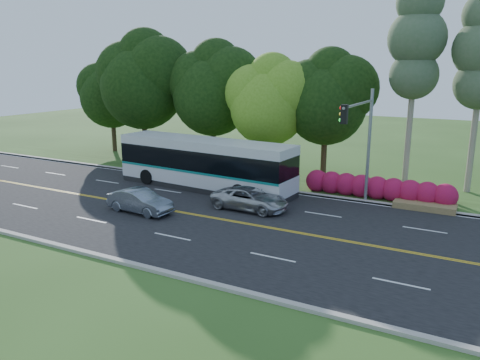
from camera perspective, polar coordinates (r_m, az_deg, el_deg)
The scene contains 12 objects.
ground at distance 26.25m, azimuth -2.84°, elevation -4.74°, with size 120.00×120.00×0.00m, color #2D4C19.
road at distance 26.25m, azimuth -2.84°, elevation -4.72°, with size 60.00×14.00×0.02m, color black.
curb_north at distance 32.30m, azimuth 3.69°, elevation -1.05°, with size 60.00×0.30×0.15m, color #A59F95.
curb_south at distance 20.84m, azimuth -13.16°, elevation -9.94°, with size 60.00×0.30×0.15m, color #A59F95.
grass_verge at distance 33.95m, azimuth 4.99°, elevation -0.39°, with size 60.00×4.00×0.10m, color #2D4C19.
lane_markings at distance 26.29m, azimuth -3.02°, elevation -4.66°, with size 57.60×13.82×0.00m.
tree_row at distance 38.02m, azimuth -0.17°, elevation 11.36°, with size 44.70×9.10×13.84m.
bougainvillea_hedge at distance 30.95m, azimuth 16.69°, elevation -1.05°, with size 9.50×2.25×1.50m.
traffic_signal at distance 27.70m, azimuth 14.67°, elevation 5.74°, with size 0.42×6.10×7.00m.
transit_bus at distance 32.27m, azimuth -4.37°, elevation 1.91°, with size 13.26×3.80×3.43m.
sedan at distance 27.73m, azimuth -12.10°, elevation -2.52°, with size 1.43×4.10×1.35m, color slate.
suv at distance 27.69m, azimuth 1.22°, elevation -2.30°, with size 2.13×4.63×1.29m, color #ADAFB1.
Camera 1 is at (12.89, -21.30, 8.33)m, focal length 35.00 mm.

